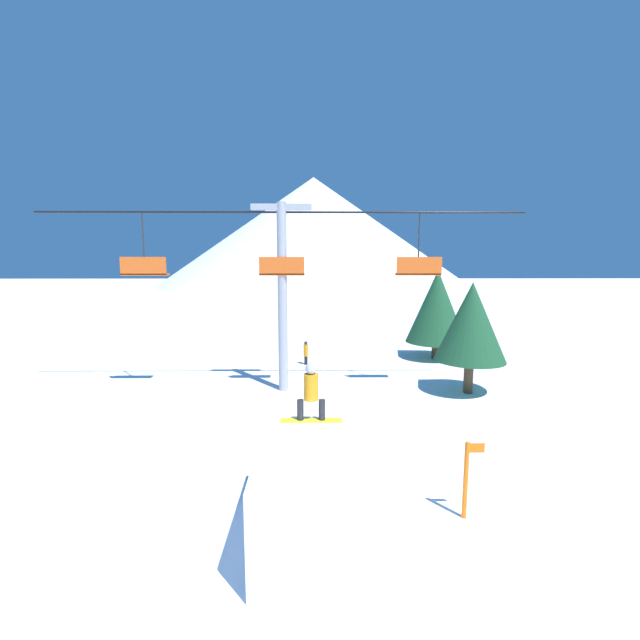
# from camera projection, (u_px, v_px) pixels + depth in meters

# --- Properties ---
(ground_plane) EXTENTS (220.00, 220.00, 0.00)m
(ground_plane) POSITION_uv_depth(u_px,v_px,m) (303.00, 550.00, 8.08)
(ground_plane) COLOR white
(mountain_ridge) EXTENTS (63.96, 63.96, 22.14)m
(mountain_ridge) POSITION_uv_depth(u_px,v_px,m) (314.00, 232.00, 90.14)
(mountain_ridge) COLOR silver
(mountain_ridge) RESTS_ON ground_plane
(snow_ramp) EXTENTS (2.50, 3.30, 1.87)m
(snow_ramp) POSITION_uv_depth(u_px,v_px,m) (323.00, 493.00, 8.30)
(snow_ramp) COLOR white
(snow_ramp) RESTS_ON ground_plane
(snowboarder) EXTENTS (1.37, 0.32, 1.33)m
(snowboarder) POSITION_uv_depth(u_px,v_px,m) (311.00, 392.00, 9.42)
(snowboarder) COLOR yellow
(snowboarder) RESTS_ON snow_ramp
(chairlift) EXTENTS (19.40, 0.44, 7.67)m
(chairlift) POSITION_uv_depth(u_px,v_px,m) (282.00, 279.00, 17.23)
(chairlift) COLOR #9E9EA3
(chairlift) RESTS_ON ground_plane
(pine_tree_near) EXTENTS (2.82, 2.82, 4.54)m
(pine_tree_near) POSITION_uv_depth(u_px,v_px,m) (471.00, 322.00, 17.12)
(pine_tree_near) COLOR #4C3823
(pine_tree_near) RESTS_ON ground_plane
(pine_tree_far) EXTENTS (3.26, 3.26, 4.86)m
(pine_tree_far) POSITION_uv_depth(u_px,v_px,m) (437.00, 306.00, 23.22)
(pine_tree_far) COLOR #4C3823
(pine_tree_far) RESTS_ON ground_plane
(trail_marker) EXTENTS (0.41, 0.10, 1.68)m
(trail_marker) POSITION_uv_depth(u_px,v_px,m) (466.00, 478.00, 8.96)
(trail_marker) COLOR orange
(trail_marker) RESTS_ON ground_plane
(distant_skier) EXTENTS (0.24, 0.24, 1.23)m
(distant_skier) POSITION_uv_depth(u_px,v_px,m) (306.00, 352.00, 22.10)
(distant_skier) COLOR black
(distant_skier) RESTS_ON ground_plane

